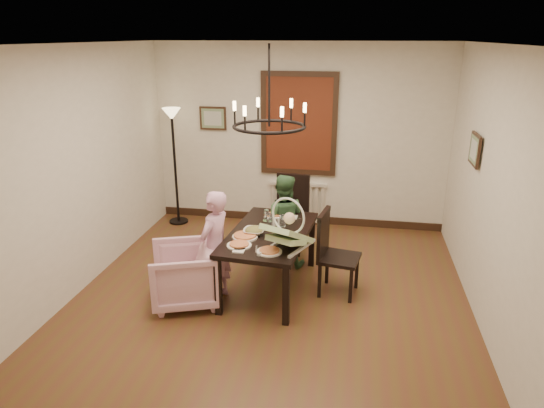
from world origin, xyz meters
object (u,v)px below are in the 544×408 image
(chair_far, at_px, (289,214))
(elderly_woman, at_px, (215,256))
(seated_man, at_px, (283,228))
(drinking_glass, at_px, (270,220))
(armchair, at_px, (185,275))
(baby_bouncer, at_px, (287,232))
(dining_table, at_px, (269,239))
(floor_lamp, at_px, (175,168))
(chair_right, at_px, (340,254))

(chair_far, distance_m, elderly_woman, 1.61)
(seated_man, xyz_separation_m, drinking_glass, (-0.09, -0.46, 0.29))
(armchair, relative_size, baby_bouncer, 1.28)
(elderly_woman, distance_m, drinking_glass, 0.80)
(chair_far, bearing_deg, dining_table, -86.90)
(elderly_woman, xyz_separation_m, floor_lamp, (-1.29, 2.22, 0.36))
(chair_right, height_order, seated_man, seated_man)
(dining_table, distance_m, chair_right, 0.83)
(chair_far, xyz_separation_m, armchair, (-0.94, -1.62, -0.19))
(armchair, height_order, elderly_woman, elderly_woman)
(armchair, xyz_separation_m, drinking_glass, (0.84, 0.69, 0.46))
(chair_right, height_order, baby_bouncer, baby_bouncer)
(drinking_glass, bearing_deg, floor_lamp, 137.46)
(dining_table, height_order, drinking_glass, drinking_glass)
(chair_right, height_order, floor_lamp, floor_lamp)
(baby_bouncer, bearing_deg, elderly_woman, -160.83)
(chair_right, xyz_separation_m, drinking_glass, (-0.85, 0.17, 0.29))
(chair_far, xyz_separation_m, drinking_glass, (-0.10, -0.93, 0.26))
(chair_far, height_order, drinking_glass, chair_far)
(dining_table, xyz_separation_m, floor_lamp, (-1.85, 1.86, 0.26))
(dining_table, relative_size, drinking_glass, 10.95)
(armchair, distance_m, floor_lamp, 2.60)
(floor_lamp, bearing_deg, chair_right, -34.58)
(elderly_woman, bearing_deg, armchair, -50.79)
(chair_far, bearing_deg, chair_right, -49.32)
(chair_right, relative_size, baby_bouncer, 1.71)
(baby_bouncer, xyz_separation_m, floor_lamp, (-2.12, 2.28, -0.02))
(dining_table, height_order, floor_lamp, floor_lamp)
(chair_right, height_order, armchair, chair_right)
(floor_lamp, bearing_deg, chair_far, -20.92)
(chair_far, height_order, seated_man, chair_far)
(chair_far, height_order, armchair, chair_far)
(dining_table, height_order, chair_right, chair_right)
(chair_right, distance_m, armchair, 1.78)
(dining_table, xyz_separation_m, chair_right, (0.82, 0.03, -0.14))
(dining_table, bearing_deg, drinking_glass, 105.14)
(armchair, distance_m, drinking_glass, 1.18)
(baby_bouncer, xyz_separation_m, drinking_glass, (-0.31, 0.62, -0.12))
(floor_lamp, bearing_deg, drinking_glass, -42.54)
(dining_table, distance_m, chair_far, 1.14)
(chair_far, relative_size, chair_right, 1.06)
(floor_lamp, bearing_deg, baby_bouncer, -47.13)
(dining_table, distance_m, seated_man, 0.67)
(chair_far, xyz_separation_m, chair_right, (0.75, -1.10, -0.03))
(dining_table, distance_m, elderly_woman, 0.67)
(drinking_glass, bearing_deg, chair_far, 83.63)
(seated_man, relative_size, floor_lamp, 0.57)
(chair_far, xyz_separation_m, floor_lamp, (-1.92, 0.73, 0.37))
(drinking_glass, bearing_deg, baby_bouncer, -63.72)
(drinking_glass, bearing_deg, dining_table, -79.82)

